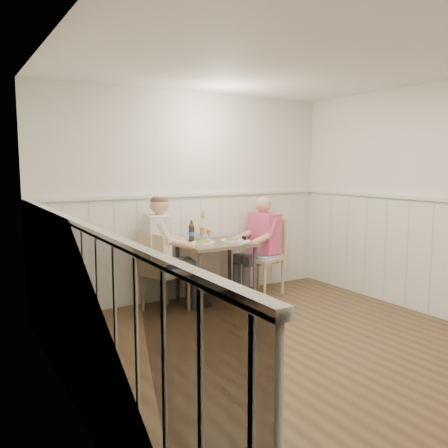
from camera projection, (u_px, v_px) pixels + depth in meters
name	position (u px, v px, depth m)	size (l,w,h in m)	color
ground_plane	(303.00, 354.00, 4.28)	(4.50, 4.50, 0.00)	#47321E
room_shell	(306.00, 186.00, 4.09)	(4.04, 4.54, 2.60)	white
wainscot	(260.00, 266.00, 4.78)	(4.00, 4.49, 1.34)	white
dining_table	(216.00, 251.00, 5.84)	(0.86, 0.70, 0.75)	brown
chair_right	(264.00, 253.00, 6.26)	(0.59, 0.59, 0.99)	tan
chair_left	(161.00, 269.00, 5.44)	(0.55, 0.55, 0.94)	tan
man_in_pink	(262.00, 252.00, 6.25)	(0.64, 0.45, 1.31)	#3F3F47
diner_cream	(161.00, 261.00, 5.55)	(0.70, 0.50, 1.38)	#3F3F47
plate_man	(232.00, 239.00, 5.92)	(0.28, 0.28, 0.07)	white
plate_diner	(203.00, 242.00, 5.74)	(0.28, 0.28, 0.07)	white
beer_glass_a	(209.00, 232.00, 5.99)	(0.06, 0.06, 0.16)	silver
beer_glass_b	(202.00, 230.00, 5.95)	(0.08, 0.08, 0.20)	silver
beer_bottle	(192.00, 232.00, 5.85)	(0.08, 0.08, 0.27)	black
rolled_napkin	(245.00, 243.00, 5.68)	(0.20, 0.14, 0.05)	white
grass_vase	(201.00, 226.00, 5.98)	(0.05, 0.05, 0.40)	silver
gingham_mat	(185.00, 242.00, 5.84)	(0.32, 0.27, 0.01)	#525FC0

